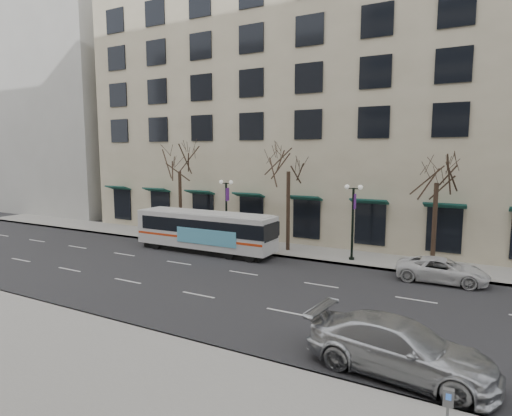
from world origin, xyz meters
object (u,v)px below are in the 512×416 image
Objects in this scene: tree_far_mid at (289,158)px; tree_far_right at (437,167)px; tree_far_left at (179,160)px; white_pickup at (442,270)px; lamp_post_right at (353,219)px; pay_station at (448,401)px; lamp_post_left at (226,209)px; silver_car at (400,347)px; city_bus at (206,230)px.

tree_far_right is (10.00, -0.00, -0.48)m from tree_far_mid.
tree_far_right is at bearing -0.00° from tree_far_mid.
tree_far_left is 0.98× the size of tree_far_mid.
tree_far_left is 21.81m from white_pickup.
tree_far_right is 1.55× the size of lamp_post_right.
tree_far_mid is at bearing 121.24° from pay_station.
tree_far_left is 1.60× the size of lamp_post_left.
tree_far_left is at bearing 177.71° from lamp_post_right.
silver_car is at bearing -67.83° from lamp_post_right.
tree_far_mid is 12.74m from white_pickup.
lamp_post_left is (-14.99, -0.60, -3.48)m from tree_far_right.
silver_car is 3.30m from pay_station.
lamp_post_right is 0.47× the size of city_bus.
pay_station is (22.29, -17.12, -5.68)m from tree_far_left.
city_bus is 9.16× the size of pay_station.
city_bus reaches higher than silver_car.
lamp_post_left is at bearing -6.83° from tree_far_left.
tree_far_right is 1.55× the size of lamp_post_left.
white_pickup is (16.07, 0.40, -0.95)m from city_bus.
tree_far_mid reaches higher than lamp_post_right.
tree_far_right is at bearing 15.34° from white_pickup.
lamp_post_left is at bearing -173.15° from tree_far_mid.
silver_car is at bearing -41.31° from lamp_post_left.
tree_far_left is 25.73m from silver_car.
city_bus is at bearing -166.84° from lamp_post_right.
lamp_post_left is 1.00× the size of lamp_post_right.
lamp_post_left is at bearing 131.86° from pay_station.
tree_far_mid is 1.74× the size of white_pickup.
white_pickup is at bearing 91.41° from pay_station.
city_bus is 1.78× the size of silver_car.
lamp_post_right is at bearing 28.64° from silver_car.
city_bus is at bearing -96.60° from lamp_post_left.
white_pickup is 14.60m from pay_station.
tree_far_mid is 1.38× the size of silver_car.
white_pickup is at bearing 1.33° from city_bus.
silver_car is (5.58, -13.69, -2.05)m from lamp_post_right.
tree_far_right reaches higher than white_pickup.
city_bus is 22.54m from pay_station.
lamp_post_right is 10.64m from city_bus.
tree_far_mid is at bearing 0.00° from tree_far_left.
lamp_post_left is 0.47× the size of city_bus.
lamp_post_left is 0.84× the size of silver_car.
tree_far_right reaches higher than city_bus.
tree_far_left is at bearing 180.00° from tree_far_right.
lamp_post_right is 6.53m from white_pickup.
silver_car is 1.26× the size of white_pickup.
lamp_post_right is at bearing -2.29° from tree_far_left.
tree_far_right is 18.09m from pay_station.
silver_car is (10.59, -14.29, -6.01)m from tree_far_mid.
city_bus reaches higher than white_pickup.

